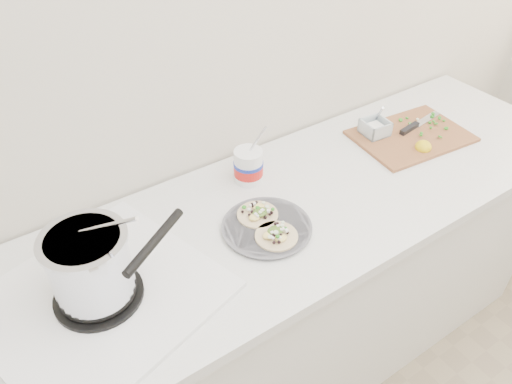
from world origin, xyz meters
TOP-DOWN VIEW (x-y plane):
  - counter at (0.00, 1.43)m, footprint 2.44×0.66m
  - stove at (-0.53, 1.39)m, footprint 0.66×0.63m
  - taco_plate at (-0.03, 1.37)m, footprint 0.27×0.27m
  - tub at (0.06, 1.59)m, footprint 0.10×0.10m
  - cutboard at (0.69, 1.48)m, footprint 0.44×0.33m

SIDE VIEW (x-z plane):
  - counter at x=0.00m, z-range 0.00..0.90m
  - cutboard at x=0.69m, z-range 0.88..0.95m
  - taco_plate at x=-0.03m, z-range 0.90..0.94m
  - tub at x=0.06m, z-range 0.86..1.07m
  - stove at x=-0.53m, z-range 0.86..1.12m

